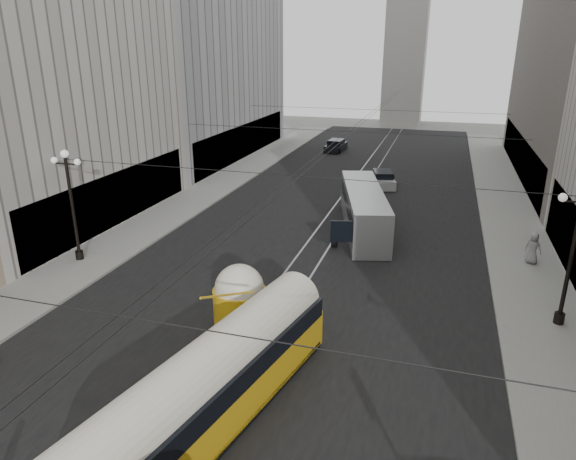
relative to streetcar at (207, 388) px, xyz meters
The scene contains 15 objects.
road 25.01m from the streetcar, 91.15° to the left, with size 20.00×85.00×0.02m, color black.
sidewalk_left 31.11m from the streetcar, 113.72° to the left, with size 4.00×72.00×0.15m, color gray.
sidewalk_right 30.73m from the streetcar, 67.99° to the left, with size 4.00×72.00×0.15m, color gray.
rail_left 25.03m from the streetcar, 92.87° to the left, with size 0.12×85.00×0.04m, color gray.
rail_right 25.00m from the streetcar, 89.43° to the left, with size 0.12×85.00×0.04m, color gray.
building_left_far 47.11m from the streetcar, 116.87° to the left, with size 12.60×28.60×28.60m.
distant_tower 73.69m from the streetcar, 90.40° to the left, with size 6.00×6.00×31.36m.
lamppost_left_mid 16.90m from the streetcar, 141.41° to the left, with size 1.86×0.44×6.37m.
lamppost_right_mid 16.14m from the streetcar, 40.83° to the left, with size 1.86×0.44×6.37m.
catenary 24.34m from the streetcar, 90.91° to the left, with size 25.00×72.00×0.23m.
streetcar is the anchor object (origin of this frame).
city_bus 20.74m from the streetcar, 85.24° to the left, with size 5.03×11.42×2.81m.
sedan_white_far 32.79m from the streetcar, 87.28° to the left, with size 2.83×4.64×1.37m.
sedan_dark_far 47.92m from the streetcar, 96.95° to the left, with size 2.04×4.41×1.36m.
pedestrian_sidewalk_right 21.06m from the streetcar, 55.78° to the left, with size 0.89×0.55×1.82m, color gray.
Camera 1 is at (6.92, -4.72, 11.75)m, focal length 32.00 mm.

